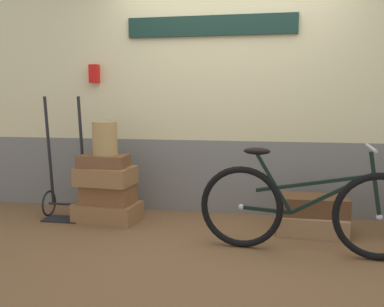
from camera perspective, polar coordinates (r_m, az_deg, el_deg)
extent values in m
cube|color=brown|center=(3.83, 4.08, -11.85)|extent=(9.08, 5.20, 0.06)
cube|color=slate|center=(4.54, 5.27, -3.14)|extent=(7.08, 0.20, 0.80)
cube|color=beige|center=(4.50, 5.50, 15.18)|extent=(7.08, 0.20, 2.07)
cube|color=#142D23|center=(4.42, 2.66, 17.51)|extent=(1.78, 0.04, 0.21)
cube|color=red|center=(4.70, -13.58, 10.84)|extent=(0.10, 0.08, 0.20)
cube|color=olive|center=(4.31, -11.76, -8.01)|extent=(0.68, 0.46, 0.19)
cube|color=brown|center=(4.25, -11.66, -5.52)|extent=(0.53, 0.38, 0.20)
cube|color=olive|center=(4.19, -12.01, -3.08)|extent=(0.58, 0.43, 0.18)
cube|color=brown|center=(4.17, -12.28, -1.04)|extent=(0.48, 0.30, 0.12)
cube|color=#9E754C|center=(4.01, 16.46, -9.46)|extent=(0.65, 0.43, 0.18)
cube|color=brown|center=(3.99, 16.72, -6.95)|extent=(0.61, 0.35, 0.17)
cylinder|color=#A8844C|center=(4.15, -12.15, 2.09)|extent=(0.25, 0.25, 0.33)
torus|color=black|center=(4.64, -19.46, -6.62)|extent=(0.02, 0.28, 0.28)
torus|color=black|center=(4.44, -14.60, -7.04)|extent=(0.02, 0.28, 0.28)
cylinder|color=black|center=(4.54, -17.08, -6.83)|extent=(0.43, 0.02, 0.02)
cylinder|color=black|center=(4.52, -19.45, 0.36)|extent=(0.03, 0.11, 1.14)
cylinder|color=black|center=(4.35, -15.21, 0.26)|extent=(0.03, 0.11, 1.14)
cube|color=black|center=(4.48, -17.67, -8.79)|extent=(0.39, 0.22, 0.02)
torus|color=black|center=(3.46, 6.93, -7.48)|extent=(0.70, 0.12, 0.70)
sphere|color=#B2B2B7|center=(3.46, 6.93, -7.48)|extent=(0.05, 0.05, 0.05)
torus|color=black|center=(3.47, 24.85, -8.10)|extent=(0.70, 0.12, 0.70)
sphere|color=#B2B2B7|center=(3.47, 24.85, -8.10)|extent=(0.05, 0.05, 0.05)
cube|color=black|center=(3.39, 18.70, -5.54)|extent=(0.59, 0.09, 0.36)
cube|color=black|center=(3.38, 11.43, -4.09)|extent=(0.31, 0.06, 0.49)
cube|color=black|center=(3.43, 10.31, -7.80)|extent=(0.41, 0.07, 0.05)
cube|color=black|center=(3.37, 16.34, -4.05)|extent=(0.86, 0.11, 0.19)
cube|color=black|center=(3.40, 24.36, -4.00)|extent=(0.12, 0.04, 0.51)
ellipsoid|color=black|center=(3.35, 9.12, 0.34)|extent=(0.23, 0.11, 0.06)
cylinder|color=#A5A5AD|center=(3.35, 23.89, 0.74)|extent=(0.07, 0.46, 0.02)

